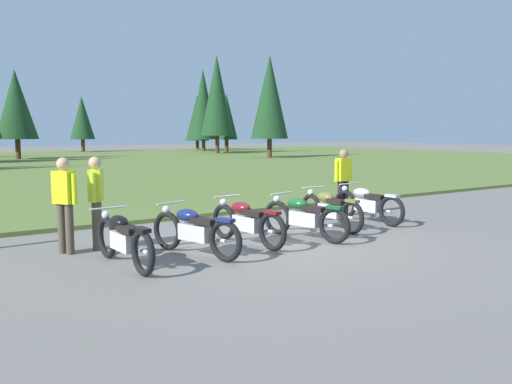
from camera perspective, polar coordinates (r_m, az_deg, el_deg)
ground_plane at (r=10.37m, az=1.84°, el=-5.27°), size 140.00×140.00×0.00m
grass_moorland at (r=34.09m, az=-23.51°, el=2.52°), size 80.00×44.00×0.10m
forest_treeline at (r=40.32m, az=-22.94°, el=9.62°), size 43.00×24.87×8.86m
motorcycle_black at (r=8.65m, az=-13.96°, el=-4.88°), size 0.62×2.10×0.88m
motorcycle_navy at (r=9.17m, az=-6.58°, el=-4.08°), size 0.84×2.03×0.88m
motorcycle_maroon at (r=9.99m, az=-1.01°, el=-3.16°), size 0.64×2.10×0.88m
motorcycle_british_green at (r=10.56m, az=5.16°, el=-2.65°), size 0.76×2.06×0.88m
motorcycle_olive at (r=11.70m, az=7.92°, el=-1.79°), size 0.62×2.10×0.88m
motorcycle_silver at (r=12.68m, az=11.77°, el=-1.22°), size 0.62×2.10×0.88m
rider_with_back_turned at (r=9.74m, az=-19.75°, el=-0.76°), size 0.38×0.48×1.67m
rider_in_hivis_vest at (r=13.47m, az=9.30°, el=1.46°), size 0.55×0.23×1.67m
rider_near_row_end at (r=9.93m, az=-16.68°, el=-0.51°), size 0.36×0.50×1.67m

